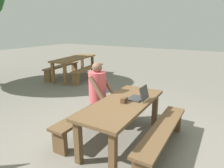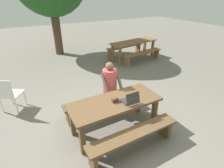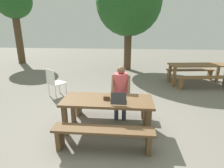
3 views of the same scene
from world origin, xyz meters
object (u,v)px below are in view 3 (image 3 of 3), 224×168
picnic_table_front (107,104)px  plastic_chair (55,82)px  tree_right (13,2)px  small_pouch (107,98)px  person_seated (121,88)px  laptop (119,100)px  tree_left (129,3)px  picnic_table_mid (198,67)px

picnic_table_front → plastic_chair: plastic_chair is taller
plastic_chair → tree_right: bearing=-16.1°
small_pouch → tree_right: tree_right is taller
person_seated → plastic_chair: 2.43m
plastic_chair → laptop: bearing=171.9°
plastic_chair → tree_left: tree_left is taller
small_pouch → plastic_chair: bearing=135.0°
plastic_chair → tree_left: (2.21, 4.07, 2.70)m
plastic_chair → tree_right: tree_right is taller
picnic_table_front → tree_right: bearing=130.4°
person_seated → picnic_table_mid: size_ratio=0.57×
small_pouch → tree_left: bearing=86.5°
laptop → small_pouch: size_ratio=2.35×
person_seated → small_pouch: bearing=-111.2°
picnic_table_front → tree_left: size_ratio=0.39×
laptop → plastic_chair: 2.91m
picnic_table_mid → tree_left: tree_left is taller
laptop → picnic_table_mid: laptop is taller
person_seated → tree_right: bearing=134.2°
laptop → picnic_table_mid: size_ratio=0.14×
tree_right → person_seated: bearing=-45.8°
tree_left → tree_right: (-6.35, 1.15, 0.25)m
laptop → person_seated: (0.00, 0.81, -0.03)m
tree_left → tree_right: tree_left is taller
small_pouch → plastic_chair: 2.63m
laptop → small_pouch: 0.29m
person_seated → tree_right: (-6.24, 6.41, 2.68)m
laptop → tree_right: bearing=-48.2°
person_seated → picnic_table_mid: bearing=46.8°
laptop → tree_right: tree_right is taller
tree_right → small_pouch: bearing=-49.7°
picnic_table_front → laptop: size_ratio=6.17×
picnic_table_front → tree_left: (0.36, 5.90, 2.57)m
small_pouch → picnic_table_mid: 4.70m
plastic_chair → tree_right: size_ratio=0.20×
small_pouch → plastic_chair: size_ratio=0.14×
picnic_table_front → picnic_table_mid: bearing=49.9°
picnic_table_front → laptop: bearing=-36.3°
laptop → person_seated: size_ratio=0.24×
small_pouch → person_seated: (0.25, 0.65, -0.01)m
small_pouch → plastic_chair: plastic_chair is taller
laptop → plastic_chair: (-2.10, 2.00, -0.29)m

